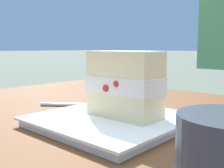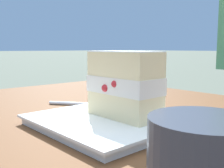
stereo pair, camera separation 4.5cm
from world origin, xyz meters
The scene contains 4 objects.
dessert_plate centered at (-0.09, 0.09, 0.74)m, with size 0.23×0.23×0.02m.
cake_slice centered at (-0.08, 0.11, 0.80)m, with size 0.12×0.07×0.11m.
dessert_fork centered at (-0.24, 0.16, 0.74)m, with size 0.15×0.11×0.01m.
coffee_cup centered at (0.14, -0.02, 0.77)m, with size 0.09×0.09×0.08m.
Camera 2 is at (0.24, -0.21, 0.86)m, focal length 43.91 mm.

